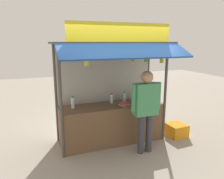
# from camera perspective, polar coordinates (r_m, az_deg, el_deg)

# --- Properties ---
(ground_plane) EXTENTS (20.00, 20.00, 0.00)m
(ground_plane) POSITION_cam_1_polar(r_m,az_deg,el_deg) (5.03, 0.00, -13.50)
(ground_plane) COLOR #9E9384
(stall_counter) EXTENTS (2.28, 0.66, 0.85)m
(stall_counter) POSITION_cam_1_polar(r_m,az_deg,el_deg) (4.86, 0.00, -8.97)
(stall_counter) COLOR brown
(stall_counter) RESTS_ON ground
(stall_structure) EXTENTS (2.48, 1.50, 2.56)m
(stall_structure) POSITION_cam_1_polar(r_m,az_deg,el_deg) (4.65, -0.39, 4.38)
(stall_structure) COLOR #4C4742
(stall_structure) RESTS_ON ground
(water_bottle_rear_center) EXTENTS (0.06, 0.06, 0.22)m
(water_bottle_rear_center) POSITION_cam_1_polar(r_m,az_deg,el_deg) (5.01, 3.37, -1.94)
(water_bottle_rear_center) COLOR silver
(water_bottle_rear_center) RESTS_ON stall_counter
(water_bottle_far_left) EXTENTS (0.06, 0.06, 0.23)m
(water_bottle_far_left) POSITION_cam_1_polar(r_m,az_deg,el_deg) (5.12, 5.90, -1.63)
(water_bottle_far_left) COLOR silver
(water_bottle_far_left) RESTS_ON stall_counter
(water_bottle_left) EXTENTS (0.06, 0.06, 0.23)m
(water_bottle_left) POSITION_cam_1_polar(r_m,az_deg,el_deg) (4.83, -0.12, -2.43)
(water_bottle_left) COLOR silver
(water_bottle_left) RESTS_ON stall_counter
(water_bottle_back_right) EXTENTS (0.07, 0.07, 0.25)m
(water_bottle_back_right) POSITION_cam_1_polar(r_m,az_deg,el_deg) (4.54, -10.42, -3.49)
(water_bottle_back_right) COLOR silver
(water_bottle_back_right) RESTS_ON stall_counter
(magazine_stack_front_left) EXTENTS (0.27, 0.31, 0.07)m
(magazine_stack_front_left) POSITION_cam_1_polar(r_m,az_deg,el_deg) (4.86, 7.12, -3.32)
(magazine_stack_front_left) COLOR red
(magazine_stack_front_left) RESTS_ON stall_counter
(magazine_stack_mid_right) EXTENTS (0.20, 0.27, 0.06)m
(magazine_stack_mid_right) POSITION_cam_1_polar(r_m,az_deg,el_deg) (4.68, 3.40, -3.92)
(magazine_stack_mid_right) COLOR white
(magazine_stack_mid_right) RESTS_ON stall_counter
(banana_bunch_rightmost) EXTENTS (0.10, 0.10, 0.30)m
(banana_bunch_rightmost) POSITION_cam_1_polar(r_m,az_deg,el_deg) (4.58, 13.12, 7.89)
(banana_bunch_rightmost) COLOR #332D23
(banana_bunch_leftmost) EXTENTS (0.11, 0.09, 0.25)m
(banana_bunch_leftmost) POSITION_cam_1_polar(r_m,az_deg,el_deg) (4.24, 5.56, 8.34)
(banana_bunch_leftmost) COLOR #332D23
(banana_bunch_inner_left) EXTENTS (0.11, 0.11, 0.31)m
(banana_bunch_inner_left) POSITION_cam_1_polar(r_m,az_deg,el_deg) (3.93, -6.80, 7.25)
(banana_bunch_inner_left) COLOR #332D23
(banana_bunch_inner_right) EXTENTS (0.09, 0.08, 0.27)m
(banana_bunch_inner_right) POSITION_cam_1_polar(r_m,az_deg,el_deg) (4.39, 9.09, 8.02)
(banana_bunch_inner_right) COLOR #332D23
(vendor_person) EXTENTS (0.64, 0.24, 1.68)m
(vendor_person) POSITION_cam_1_polar(r_m,az_deg,el_deg) (4.24, 9.07, -4.02)
(vendor_person) COLOR #383842
(vendor_person) RESTS_ON ground
(plastic_crate) EXTENTS (0.44, 0.44, 0.29)m
(plastic_crate) POSITION_cam_1_polar(r_m,az_deg,el_deg) (5.44, 16.79, -10.27)
(plastic_crate) COLOR orange
(plastic_crate) RESTS_ON ground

